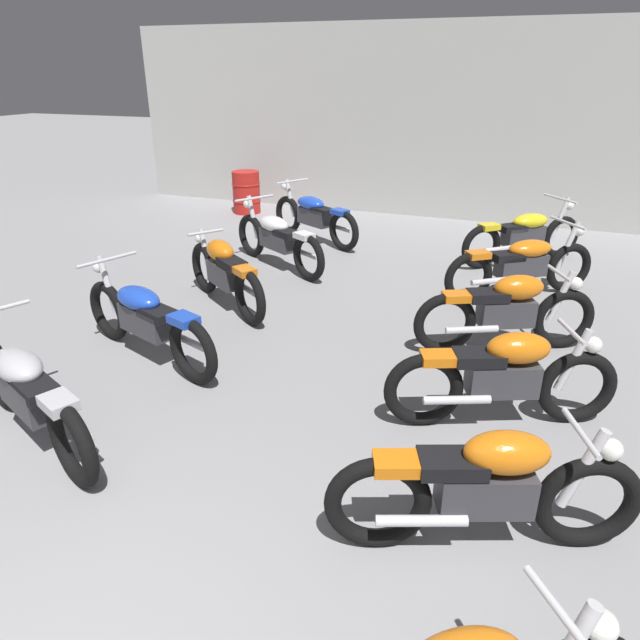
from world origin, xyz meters
TOP-DOWN VIEW (x-y plane):
  - back_wall at (0.00, 10.98)m, footprint 13.37×0.24m
  - motorcycle_left_row_1 at (-1.76, 2.17)m, footprint 2.03×1.05m
  - motorcycle_left_row_2 at (-1.76, 3.69)m, footprint 2.07×0.97m
  - motorcycle_left_row_3 at (-1.70, 5.23)m, footprint 1.67×1.23m
  - motorcycle_left_row_4 at (-1.73, 6.89)m, footprint 1.92×1.22m
  - motorcycle_left_row_5 at (-1.74, 8.41)m, footprint 1.95×1.18m
  - motorcycle_right_row_1 at (1.76, 2.28)m, footprint 1.88×0.81m
  - motorcycle_right_row_2 at (1.75, 3.74)m, footprint 1.86×0.85m
  - motorcycle_right_row_3 at (1.68, 5.19)m, footprint 1.82×0.96m
  - motorcycle_right_row_4 at (1.76, 6.89)m, footprint 1.81×1.37m
  - motorcycle_right_row_5 at (1.71, 8.41)m, footprint 1.69×1.52m
  - oil_drum at (-3.82, 9.91)m, footprint 0.59×0.59m

SIDE VIEW (x-z plane):
  - oil_drum at x=-3.82m, z-range 0.00..0.85m
  - motorcycle_left_row_1 at x=-1.76m, z-range -0.04..0.94m
  - motorcycle_left_row_2 at x=-1.76m, z-range -0.04..0.94m
  - motorcycle_left_row_4 at x=-1.73m, z-range -0.04..0.94m
  - motorcycle_left_row_5 at x=-1.74m, z-range -0.04..0.94m
  - motorcycle_right_row_4 at x=1.76m, z-range -0.04..0.94m
  - motorcycle_right_row_5 at x=1.71m, z-range -0.04..0.94m
  - motorcycle_left_row_3 at x=-1.70m, z-range 0.02..0.90m
  - motorcycle_right_row_1 at x=1.76m, z-range 0.02..0.90m
  - motorcycle_right_row_2 at x=1.75m, z-range 0.02..0.90m
  - motorcycle_right_row_3 at x=1.68m, z-range 0.02..0.90m
  - back_wall at x=0.00m, z-range 0.00..3.60m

